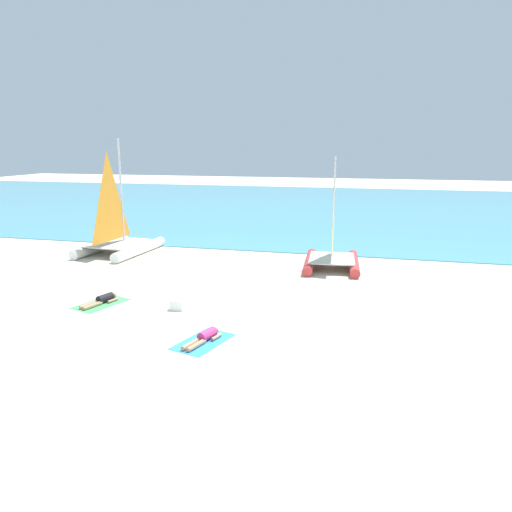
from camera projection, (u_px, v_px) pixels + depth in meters
ground_plane at (280, 257)px, 24.71m from camera, size 120.00×120.00×0.00m
ocean_water at (325, 207)px, 44.54m from camera, size 120.00×40.00×0.05m
sailboat_red at (332, 252)px, 22.44m from camera, size 2.79×4.09×5.09m
sailboat_white at (118, 237)px, 25.47m from camera, size 3.21×4.73×5.92m
towel_left at (101, 304)px, 17.51m from camera, size 1.62×2.14×0.01m
sunbather_left at (102, 300)px, 17.54m from camera, size 0.84×1.54×0.30m
towel_right at (203, 342)px, 14.14m from camera, size 1.58×2.13×0.01m
sunbather_right at (205, 337)px, 14.17m from camera, size 0.81×1.55×0.30m
cooler_box at (178, 305)px, 16.86m from camera, size 0.50×0.36×0.36m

